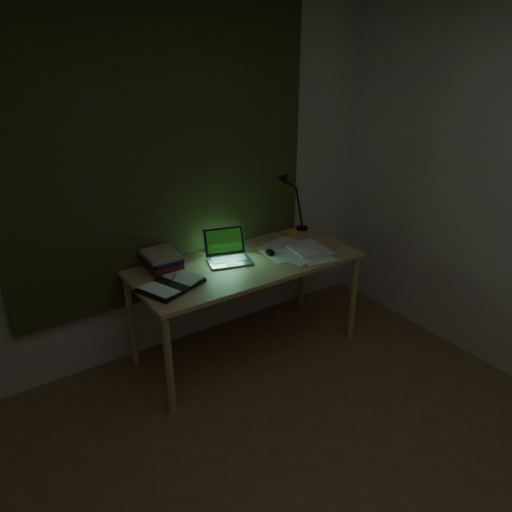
{
  "coord_description": "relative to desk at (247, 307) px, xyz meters",
  "views": [
    {
      "loc": [
        -1.32,
        -1.09,
        2.18
      ],
      "look_at": [
        0.39,
        1.45,
        0.82
      ],
      "focal_mm": 35.0,
      "sensor_mm": 36.0,
      "label": 1
    }
  ],
  "objects": [
    {
      "name": "wall_back",
      "position": [
        -0.39,
        0.43,
        0.88
      ],
      "size": [
        3.5,
        0.0,
        2.5
      ],
      "primitive_type": "cube",
      "color": "beige",
      "rests_on": "ground"
    },
    {
      "name": "book_stack",
      "position": [
        -0.53,
        0.21,
        0.43
      ],
      "size": [
        0.23,
        0.26,
        0.13
      ],
      "primitive_type": null,
      "rotation": [
        0.0,
        0.0,
        -0.09
      ],
      "color": "silver",
      "rests_on": "desk"
    },
    {
      "name": "open_textbook",
      "position": [
        -0.6,
        -0.05,
        0.38
      ],
      "size": [
        0.44,
        0.38,
        0.03
      ],
      "primitive_type": null,
      "rotation": [
        0.0,
        0.0,
        0.37
      ],
      "color": "silver",
      "rests_on": "desk"
    },
    {
      "name": "mouse",
      "position": [
        0.2,
        0.0,
        0.39
      ],
      "size": [
        0.09,
        0.12,
        0.04
      ],
      "primitive_type": "ellipsoid",
      "rotation": [
        0.0,
        0.0,
        -0.31
      ],
      "color": "black",
      "rests_on": "desk"
    },
    {
      "name": "sticky_pink",
      "position": [
        0.51,
        0.24,
        0.37
      ],
      "size": [
        0.08,
        0.08,
        0.02
      ],
      "primitive_type": "cube",
      "rotation": [
        0.0,
        0.0,
        -0.1
      ],
      "color": "#E35884",
      "rests_on": "desk"
    },
    {
      "name": "loose_papers",
      "position": [
        0.38,
        -0.08,
        0.38
      ],
      "size": [
        0.44,
        0.46,
        0.02
      ],
      "primitive_type": null,
      "rotation": [
        0.0,
        0.0,
        -0.16
      ],
      "color": "white",
      "rests_on": "desk"
    },
    {
      "name": "laptop",
      "position": [
        -0.1,
        0.06,
        0.47
      ],
      "size": [
        0.37,
        0.4,
        0.21
      ],
      "primitive_type": null,
      "rotation": [
        0.0,
        0.0,
        -0.28
      ],
      "color": "#ABABB0",
      "rests_on": "desk"
    },
    {
      "name": "sticky_yellow",
      "position": [
        0.58,
        0.25,
        0.37
      ],
      "size": [
        0.09,
        0.09,
        0.02
      ],
      "primitive_type": "cube",
      "rotation": [
        0.0,
        0.0,
        0.18
      ],
      "color": "yellow",
      "rests_on": "desk"
    },
    {
      "name": "desk_lamp",
      "position": [
        0.72,
        0.28,
        0.62
      ],
      "size": [
        0.37,
        0.3,
        0.51
      ],
      "primitive_type": null,
      "rotation": [
        0.0,
        0.0,
        -0.13
      ],
      "color": "black",
      "rests_on": "desk"
    },
    {
      "name": "desk",
      "position": [
        0.0,
        0.0,
        0.0
      ],
      "size": [
        1.6,
        0.7,
        0.73
      ],
      "primitive_type": null,
      "color": "tan",
      "rests_on": "floor"
    },
    {
      "name": "curtain",
      "position": [
        -0.39,
        0.39,
        1.08
      ],
      "size": [
        2.2,
        0.06,
        2.0
      ],
      "primitive_type": "cube",
      "color": "#2B3219",
      "rests_on": "wall_back"
    }
  ]
}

